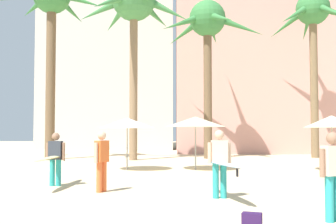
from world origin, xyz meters
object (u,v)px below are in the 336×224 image
Objects in this scene: palm_tree_center at (51,10)px; person_mid_left at (54,157)px; cafe_umbrella_0 at (195,122)px; person_far_left at (333,172)px; cafe_umbrella_1 at (127,123)px; palm_tree_far_left at (313,22)px; person_mid_right at (220,162)px; palm_tree_right at (208,29)px; palm_tree_left at (134,8)px; cafe_umbrella_2 at (332,121)px; person_near_right at (102,159)px.

palm_tree_center is 14.55m from person_mid_left.
cafe_umbrella_0 is 10.21m from person_far_left.
person_mid_left is at bearing -107.89° from cafe_umbrella_1.
person_mid_left is at bearing -133.53° from palm_tree_far_left.
palm_tree_center is 18.02m from person_mid_right.
cafe_umbrella_0 is at bearing -5.14° from person_mid_right.
palm_tree_far_left is 13.04m from cafe_umbrella_0.
person_mid_right is at bearing -93.82° from palm_tree_right.
palm_tree_center is 10.85m from cafe_umbrella_1.
palm_tree_left reaches higher than palm_tree_right.
palm_tree_far_left reaches higher than cafe_umbrella_2.
cafe_umbrella_2 is 0.88× the size of person_mid_right.
person_far_left is (2.03, -9.94, -1.17)m from cafe_umbrella_0.
palm_tree_right is 10.29m from cafe_umbrella_1.
cafe_umbrella_1 is (-4.12, -7.32, -5.96)m from palm_tree_right.
person_mid_right is (3.47, -13.24, -7.99)m from palm_tree_left.
palm_tree_center is at bearing 174.56° from palm_tree_left.
palm_tree_left is at bearing 119.58° from cafe_umbrella_0.
person_far_left is at bearing 172.10° from person_near_right.
cafe_umbrella_2 is 10.53m from person_near_right.
palm_tree_right is 4.18× the size of cafe_umbrella_2.
person_mid_right is (-7.78, -15.41, -7.74)m from palm_tree_far_left.
palm_tree_far_left reaches higher than cafe_umbrella_1.
palm_tree_left is 9.53m from cafe_umbrella_0.
palm_tree_left is at bearing 145.07° from cafe_umbrella_2.
palm_tree_right is at bearing 5.25° from palm_tree_center.
person_mid_left is (-1.32, -11.06, -8.02)m from palm_tree_left.
person_mid_left is at bearing -114.93° from palm_tree_right.
cafe_umbrella_0 is 1.56× the size of person_far_left.
palm_tree_left is at bearing 93.12° from cafe_umbrella_1.
palm_tree_far_left is at bearing 141.75° from person_far_left.
palm_tree_far_left is 0.96× the size of palm_tree_center.
palm_tree_far_left is 11.46m from palm_tree_left.
person_near_right is at bearing -146.05° from cafe_umbrella_2.
cafe_umbrella_0 is 0.98× the size of person_mid_right.
person_near_right is at bearing -88.50° from palm_tree_left.
person_near_right reaches higher than person_far_left.
cafe_umbrella_2 reaches higher than cafe_umbrella_1.
cafe_umbrella_1 is 1.43× the size of person_far_left.
cafe_umbrella_0 is (3.28, -5.78, -6.83)m from palm_tree_left.
palm_tree_far_left reaches higher than person_mid_right.
palm_tree_right reaches higher than cafe_umbrella_0.
palm_tree_left reaches higher than palm_tree_far_left.
palm_tree_left reaches higher than person_mid_left.
palm_tree_center is at bearing 129.67° from cafe_umbrella_1.
palm_tree_center is 6.57× the size of person_far_left.
palm_tree_left reaches higher than person_far_left.
cafe_umbrella_0 reaches higher than person_mid_right.
palm_tree_right reaches higher than cafe_umbrella_1.
palm_tree_left is 5.04m from palm_tree_center.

